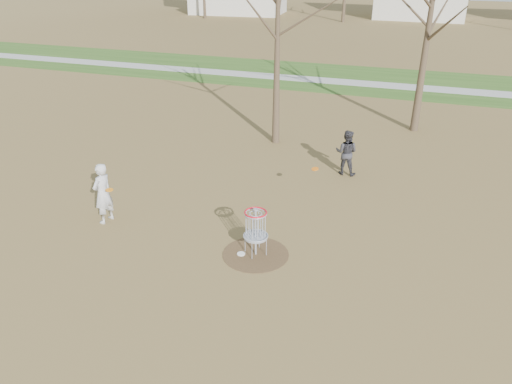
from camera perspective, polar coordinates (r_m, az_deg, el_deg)
ground at (r=13.55m, az=-0.04°, el=-7.13°), size 160.00×160.00×0.00m
green_band at (r=32.80m, az=12.17°, el=12.43°), size 160.00×8.00×0.01m
footpath at (r=31.83m, az=11.92°, el=12.07°), size 160.00×1.50×0.01m
dirt_circle at (r=13.55m, az=-0.04°, el=-7.11°), size 1.80×1.80×0.01m
player_standing at (r=15.36m, az=-17.11°, el=-0.15°), size 0.55×0.74×1.87m
player_throwing at (r=18.25m, az=10.29°, el=4.47°), size 0.84×0.68×1.66m
disc_grounded at (r=13.54m, az=-1.72°, el=-7.07°), size 0.22×0.22×0.02m
discs_in_play at (r=14.98m, az=-4.01°, el=1.56°), size 5.52×3.45×0.12m
disc_golf_basket at (r=13.08m, az=-0.04°, el=-3.78°), size 0.64×0.64×1.35m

